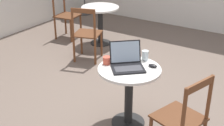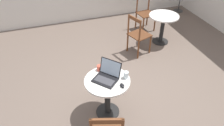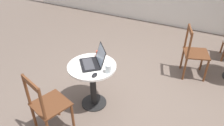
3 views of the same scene
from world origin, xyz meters
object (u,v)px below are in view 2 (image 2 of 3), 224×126
cafe_table_mid (163,23)px  laptop (107,76)px  chair_mid_back (145,13)px  mug (100,68)px  mouse (122,86)px  chair_mid_left (138,35)px  cafe_table_near (107,89)px  drinking_glass (126,75)px

cafe_table_mid → laptop: bearing=-138.7°
chair_mid_back → mug: size_ratio=7.39×
mouse → chair_mid_left: bearing=58.7°
cafe_table_near → mouse: 0.33m
chair_mid_back → cafe_table_mid: bearing=-82.9°
chair_mid_left → drinking_glass: size_ratio=8.08×
chair_mid_left → cafe_table_mid: bearing=18.4°
cafe_table_mid → mug: mug is taller
chair_mid_back → laptop: 3.06m
laptop → chair_mid_left: bearing=50.8°
mouse → drinking_glass: bearing=52.6°
chair_mid_left → mouse: (-1.01, -1.66, 0.27)m
mug → drinking_glass: 0.44m
cafe_table_near → cafe_table_mid: (1.92, 1.72, 0.00)m
cafe_table_near → chair_mid_left: (1.17, 1.47, -0.06)m
cafe_table_mid → chair_mid_left: size_ratio=0.77×
cafe_table_mid → chair_mid_back: (-0.09, 0.76, -0.06)m
cafe_table_near → chair_mid_back: 3.07m
cafe_table_mid → chair_mid_left: chair_mid_left is taller
cafe_table_mid → cafe_table_near: bearing=-138.2°
chair_mid_left → drinking_glass: (-0.89, -1.51, 0.31)m
chair_mid_back → laptop: laptop is taller
mouse → drinking_glass: size_ratio=0.88×
cafe_table_near → mug: (-0.03, 0.27, 0.23)m
cafe_table_near → chair_mid_left: size_ratio=0.77×
cafe_table_near → laptop: bearing=80.0°
cafe_table_near → chair_mid_back: size_ratio=0.77×
drinking_glass → mouse: bearing=-127.4°
cafe_table_near → mouse: (0.16, -0.20, 0.21)m
mouse → drinking_glass: 0.20m
cafe_table_near → mouse: bearing=-50.4°
cafe_table_near → laptop: laptop is taller
cafe_table_mid → chair_mid_left: (-0.75, -0.25, -0.06)m
cafe_table_near → mug: size_ratio=5.71×
laptop → mouse: (0.16, -0.23, -0.04)m
cafe_table_near → laptop: 0.25m
cafe_table_near → cafe_table_mid: 2.58m
chair_mid_left → drinking_glass: 1.78m
cafe_table_mid → drinking_glass: 2.42m
mouse → mug: size_ratio=0.81×
chair_mid_left → chair_mid_back: bearing=57.0°
cafe_table_near → chair_mid_back: (1.83, 2.47, -0.06)m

